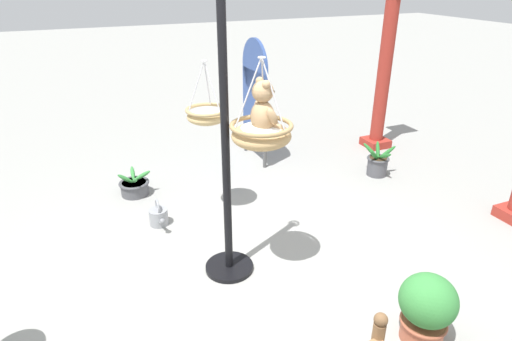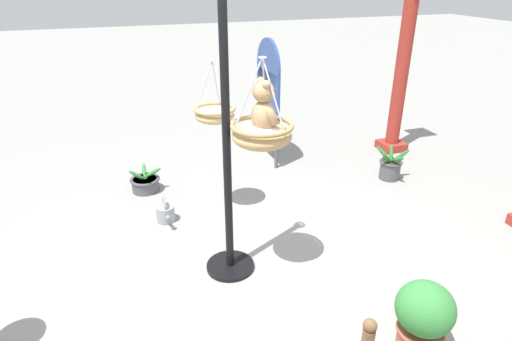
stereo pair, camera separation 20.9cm
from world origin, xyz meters
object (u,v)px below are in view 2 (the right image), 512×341
(hanging_basket_left_high, at_px, (215,114))
(greenhouse_pillar_left, at_px, (403,64))
(potted_plant_bushy_green, at_px, (145,182))
(display_sign_board, at_px, (268,91))
(potted_plant_fern_front, at_px, (390,167))
(watering_can, at_px, (166,213))
(display_pole_central, at_px, (228,188))
(hanging_basket_with_teddy, at_px, (262,134))
(teddy_bear, at_px, (265,110))
(potted_plant_flowering_red, at_px, (424,316))

(hanging_basket_left_high, distance_m, greenhouse_pillar_left, 3.13)
(hanging_basket_left_high, relative_size, greenhouse_pillar_left, 0.24)
(potted_plant_bushy_green, bearing_deg, display_sign_board, 103.81)
(greenhouse_pillar_left, xyz_separation_m, potted_plant_fern_front, (0.86, -0.64, -1.13))
(watering_can, bearing_deg, display_pole_central, 23.20)
(watering_can, bearing_deg, display_sign_board, 127.07)
(potted_plant_fern_front, distance_m, display_sign_board, 1.93)
(potted_plant_fern_front, xyz_separation_m, display_sign_board, (-1.16, -1.29, 0.84))
(hanging_basket_with_teddy, relative_size, watering_can, 2.03)
(teddy_bear, relative_size, potted_plant_fern_front, 0.89)
(potted_plant_flowering_red, height_order, display_sign_board, display_sign_board)
(watering_can, bearing_deg, greenhouse_pillar_left, 105.02)
(potted_plant_fern_front, bearing_deg, greenhouse_pillar_left, 143.55)
(hanging_basket_left_high, xyz_separation_m, greenhouse_pillar_left, (-0.92, 2.99, 0.14))
(potted_plant_bushy_green, bearing_deg, display_pole_central, 17.12)
(hanging_basket_with_teddy, bearing_deg, potted_plant_flowering_red, 33.16)
(hanging_basket_with_teddy, distance_m, potted_plant_bushy_green, 2.48)
(teddy_bear, xyz_separation_m, display_sign_board, (-2.43, 0.96, -0.53))
(hanging_basket_left_high, bearing_deg, greenhouse_pillar_left, 107.10)
(hanging_basket_left_high, xyz_separation_m, display_sign_board, (-1.21, 1.06, -0.15))
(hanging_basket_with_teddy, xyz_separation_m, display_sign_board, (-2.43, 0.98, -0.34))
(hanging_basket_left_high, bearing_deg, display_sign_board, 138.91)
(display_pole_central, bearing_deg, potted_plant_fern_front, 113.97)
(hanging_basket_left_high, xyz_separation_m, potted_plant_bushy_green, (-0.77, -0.74, -1.04))
(greenhouse_pillar_left, distance_m, potted_plant_flowering_red, 4.08)
(display_pole_central, distance_m, potted_plant_fern_front, 2.84)
(teddy_bear, height_order, display_sign_board, teddy_bear)
(potted_plant_flowering_red, bearing_deg, potted_plant_bushy_green, -153.34)
(potted_plant_flowering_red, distance_m, display_sign_board, 3.70)
(display_pole_central, distance_m, display_sign_board, 2.59)
(display_pole_central, distance_m, watering_can, 1.33)
(watering_can, bearing_deg, hanging_basket_with_teddy, 30.43)
(teddy_bear, relative_size, watering_can, 1.24)
(hanging_basket_with_teddy, height_order, watering_can, hanging_basket_with_teddy)
(display_pole_central, bearing_deg, greenhouse_pillar_left, 122.13)
(hanging_basket_with_teddy, xyz_separation_m, hanging_basket_left_high, (-1.21, -0.08, -0.19))
(hanging_basket_with_teddy, relative_size, potted_plant_flowering_red, 1.26)
(display_pole_central, xyz_separation_m, hanging_basket_left_high, (-1.06, 0.17, 0.32))
(potted_plant_fern_front, height_order, watering_can, potted_plant_fern_front)
(hanging_basket_with_teddy, relative_size, hanging_basket_left_high, 1.08)
(display_pole_central, relative_size, potted_plant_fern_front, 5.40)
(teddy_bear, distance_m, greenhouse_pillar_left, 3.60)
(potted_plant_fern_front, xyz_separation_m, potted_plant_bushy_green, (-0.72, -3.09, -0.06))
(watering_can, bearing_deg, potted_plant_fern_front, 91.97)
(display_pole_central, relative_size, teddy_bear, 6.07)
(greenhouse_pillar_left, bearing_deg, potted_plant_bushy_green, -87.73)
(teddy_bear, relative_size, potted_plant_flowering_red, 0.77)
(potted_plant_flowering_red, xyz_separation_m, watering_can, (-2.37, -1.47, -0.20))
(display_pole_central, height_order, greenhouse_pillar_left, greenhouse_pillar_left)
(hanging_basket_left_high, bearing_deg, hanging_basket_with_teddy, 3.75)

